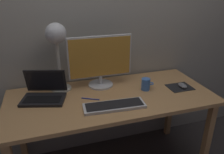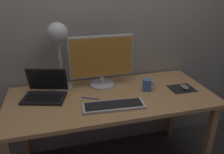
{
  "view_description": "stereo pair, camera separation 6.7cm",
  "coord_description": "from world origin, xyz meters",
  "px_view_note": "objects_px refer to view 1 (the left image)",
  "views": [
    {
      "loc": [
        -0.45,
        -1.46,
        1.56
      ],
      "look_at": [
        -0.01,
        -0.05,
        0.92
      ],
      "focal_mm": 35.38,
      "sensor_mm": 36.0,
      "label": 1
    },
    {
      "loc": [
        -0.39,
        -1.48,
        1.56
      ],
      "look_at": [
        -0.01,
        -0.05,
        0.92
      ],
      "focal_mm": 35.38,
      "sensor_mm": 36.0,
      "label": 2
    }
  ],
  "objects_px": {
    "desk_lamp": "(56,40)",
    "laptop": "(44,90)",
    "monitor": "(100,60)",
    "keyboard_main": "(114,106)",
    "pen": "(90,99)",
    "mouse": "(183,86)",
    "coffee_mug": "(146,84)"
  },
  "relations": [
    {
      "from": "keyboard_main",
      "to": "mouse",
      "type": "distance_m",
      "value": 0.65
    },
    {
      "from": "laptop",
      "to": "coffee_mug",
      "type": "relative_size",
      "value": 3.45
    },
    {
      "from": "desk_lamp",
      "to": "pen",
      "type": "relative_size",
      "value": 3.89
    },
    {
      "from": "keyboard_main",
      "to": "desk_lamp",
      "type": "bearing_deg",
      "value": 129.56
    },
    {
      "from": "monitor",
      "to": "mouse",
      "type": "bearing_deg",
      "value": -21.09
    },
    {
      "from": "desk_lamp",
      "to": "mouse",
      "type": "distance_m",
      "value": 1.08
    },
    {
      "from": "monitor",
      "to": "desk_lamp",
      "type": "distance_m",
      "value": 0.38
    },
    {
      "from": "mouse",
      "to": "laptop",
      "type": "bearing_deg",
      "value": 171.36
    },
    {
      "from": "laptop",
      "to": "keyboard_main",
      "type": "bearing_deg",
      "value": -32.49
    },
    {
      "from": "laptop",
      "to": "mouse",
      "type": "height_order",
      "value": "laptop"
    },
    {
      "from": "mouse",
      "to": "pen",
      "type": "height_order",
      "value": "mouse"
    },
    {
      "from": "keyboard_main",
      "to": "laptop",
      "type": "bearing_deg",
      "value": 147.51
    },
    {
      "from": "monitor",
      "to": "pen",
      "type": "xyz_separation_m",
      "value": [
        -0.14,
        -0.21,
        -0.23
      ]
    },
    {
      "from": "keyboard_main",
      "to": "desk_lamp",
      "type": "relative_size",
      "value": 0.82
    },
    {
      "from": "mouse",
      "to": "desk_lamp",
      "type": "bearing_deg",
      "value": 164.28
    },
    {
      "from": "laptop",
      "to": "pen",
      "type": "distance_m",
      "value": 0.36
    },
    {
      "from": "keyboard_main",
      "to": "mouse",
      "type": "xyz_separation_m",
      "value": [
        0.64,
        0.13,
        0.01
      ]
    },
    {
      "from": "monitor",
      "to": "laptop",
      "type": "xyz_separation_m",
      "value": [
        -0.46,
        -0.08,
        -0.17
      ]
    },
    {
      "from": "coffee_mug",
      "to": "mouse",
      "type": "bearing_deg",
      "value": -11.01
    },
    {
      "from": "monitor",
      "to": "keyboard_main",
      "type": "xyz_separation_m",
      "value": [
        0.0,
        -0.37,
        -0.22
      ]
    },
    {
      "from": "mouse",
      "to": "coffee_mug",
      "type": "xyz_separation_m",
      "value": [
        -0.31,
        0.06,
        0.03
      ]
    },
    {
      "from": "coffee_mug",
      "to": "monitor",
      "type": "bearing_deg",
      "value": 150.61
    },
    {
      "from": "coffee_mug",
      "to": "pen",
      "type": "distance_m",
      "value": 0.47
    },
    {
      "from": "keyboard_main",
      "to": "mouse",
      "type": "bearing_deg",
      "value": 11.19
    },
    {
      "from": "monitor",
      "to": "pen",
      "type": "relative_size",
      "value": 3.78
    },
    {
      "from": "laptop",
      "to": "desk_lamp",
      "type": "relative_size",
      "value": 0.67
    },
    {
      "from": "desk_lamp",
      "to": "laptop",
      "type": "bearing_deg",
      "value": -141.16
    },
    {
      "from": "monitor",
      "to": "desk_lamp",
      "type": "relative_size",
      "value": 0.97
    },
    {
      "from": "desk_lamp",
      "to": "mouse",
      "type": "height_order",
      "value": "desk_lamp"
    },
    {
      "from": "keyboard_main",
      "to": "desk_lamp",
      "type": "height_order",
      "value": "desk_lamp"
    },
    {
      "from": "desk_lamp",
      "to": "mouse",
      "type": "relative_size",
      "value": 5.67
    },
    {
      "from": "monitor",
      "to": "keyboard_main",
      "type": "relative_size",
      "value": 1.18
    }
  ]
}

